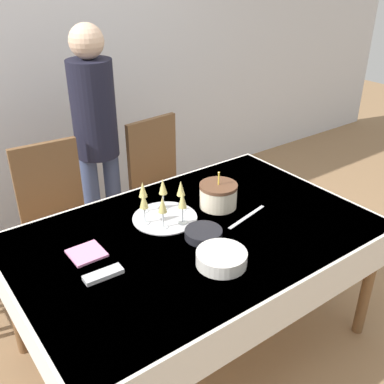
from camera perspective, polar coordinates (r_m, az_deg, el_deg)
ground_plane at (r=2.69m, az=0.39°, el=-18.25°), size 12.00×12.00×0.00m
wall_back at (r=3.53m, az=-18.18°, el=16.99°), size 8.00×0.05×2.70m
dining_table at (r=2.28m, az=0.44°, el=-7.16°), size 1.76×1.15×0.73m
dining_chair_far_left at (r=2.87m, az=-16.68°, el=-2.81°), size 0.45×0.45×0.97m
dining_chair_far_right at (r=3.15m, az=-3.74°, el=1.30°), size 0.46×0.46×0.97m
birthday_cake at (r=2.41m, az=3.35°, el=-0.42°), size 0.20×0.20×0.21m
champagne_tray at (r=2.30m, az=-3.64°, el=-1.60°), size 0.34×0.34×0.18m
plate_stack_main at (r=1.99m, az=3.76°, el=-8.39°), size 0.23×0.23×0.06m
plate_stack_dessert at (r=2.17m, az=1.44°, el=-5.33°), size 0.18×0.18×0.04m
cake_knife at (r=2.35m, az=6.98°, el=-3.15°), size 0.30×0.08×0.00m
fork_pile at (r=1.97m, az=-11.20°, el=-10.23°), size 0.17×0.07×0.02m
napkin_pile at (r=2.12m, az=-13.24°, el=-7.58°), size 0.15×0.15×0.01m
person_standing at (r=2.96m, az=-12.12°, el=7.99°), size 0.28×0.28×1.60m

